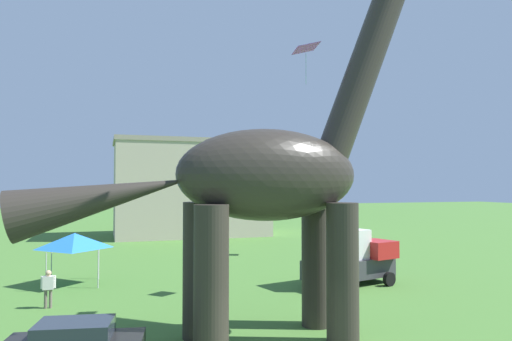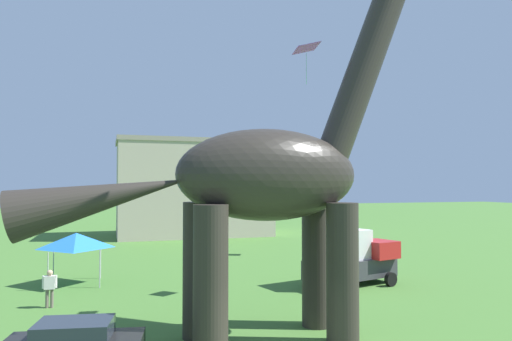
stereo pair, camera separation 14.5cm
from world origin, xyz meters
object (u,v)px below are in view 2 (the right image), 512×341
at_px(parked_box_truck, 349,256).
at_px(kite_high_left, 304,162).
at_px(dinosaur_sculpture, 267,175).
at_px(festival_canopy_tent, 76,241).
at_px(kite_mid_right, 237,205).
at_px(person_far_spectator, 50,285).
at_px(kite_mid_center, 306,48).

height_order(parked_box_truck, kite_high_left, kite_high_left).
distance_m(parked_box_truck, kite_high_left, 12.99).
bearing_deg(dinosaur_sculpture, kite_high_left, 30.97).
height_order(festival_canopy_tent, kite_mid_right, kite_mid_right).
xyz_separation_m(dinosaur_sculpture, kite_mid_right, (0.83, 7.41, -1.45)).
bearing_deg(parked_box_truck, person_far_spectator, 166.29).
bearing_deg(dinosaur_sculpture, kite_mid_right, 51.68).
xyz_separation_m(parked_box_truck, kite_mid_center, (-5.10, -5.64, 10.18)).
distance_m(parked_box_truck, festival_canopy_tent, 15.96).
xyz_separation_m(kite_high_left, kite_mid_center, (-7.20, -16.95, 4.14)).
height_order(kite_high_left, kite_mid_center, kite_mid_center).
bearing_deg(parked_box_truck, dinosaur_sculpture, -149.20).
bearing_deg(person_far_spectator, kite_high_left, 55.66).
height_order(parked_box_truck, person_far_spectator, parked_box_truck).
bearing_deg(kite_mid_right, parked_box_truck, 3.13).
distance_m(parked_box_truck, kite_mid_center, 12.71).
relative_size(person_far_spectator, festival_canopy_tent, 0.56).
bearing_deg(parked_box_truck, kite_mid_right, 168.50).
bearing_deg(parked_box_truck, kite_mid_center, -146.73).
relative_size(person_far_spectator, kite_mid_center, 1.03).
distance_m(dinosaur_sculpture, person_far_spectator, 12.33).
xyz_separation_m(person_far_spectator, festival_canopy_tent, (0.84, 5.19, 1.47)).
height_order(person_far_spectator, festival_canopy_tent, festival_canopy_tent).
bearing_deg(kite_mid_right, dinosaur_sculpture, -96.37).
xyz_separation_m(dinosaur_sculpture, kite_mid_center, (2.57, 2.15, 5.64)).
distance_m(dinosaur_sculpture, kite_mid_right, 7.60).
xyz_separation_m(parked_box_truck, kite_mid_right, (-6.85, -0.37, 3.09)).
relative_size(dinosaur_sculpture, kite_mid_right, 12.95).
xyz_separation_m(parked_box_truck, festival_canopy_tent, (-15.15, 4.93, 0.90)).
bearing_deg(kite_mid_right, person_far_spectator, 179.26).
distance_m(person_far_spectator, kite_mid_right, 9.85).
xyz_separation_m(parked_box_truck, kite_high_left, (2.10, 11.31, 6.04)).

